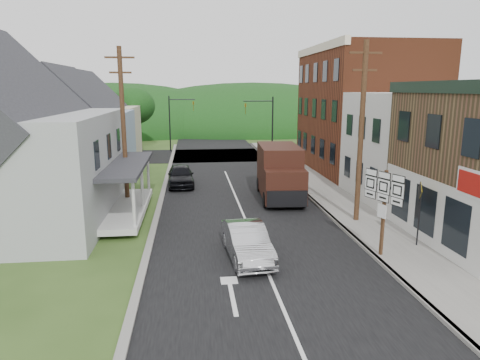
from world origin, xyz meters
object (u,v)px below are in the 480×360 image
object	(u,v)px
warning_sign	(420,205)
silver_sedan	(247,242)
delivery_van	(280,173)
route_sign_cluster	(383,201)
dark_sedan	(181,176)

from	to	relation	value
warning_sign	silver_sedan	bearing A→B (deg)	-159.95
delivery_van	warning_sign	bearing A→B (deg)	-61.62
silver_sedan	route_sign_cluster	size ratio (longest dim) A/B	1.22
dark_sedan	delivery_van	world-z (taller)	delivery_van
route_sign_cluster	delivery_van	bearing A→B (deg)	81.07
route_sign_cluster	warning_sign	size ratio (longest dim) A/B	1.24
silver_sedan	route_sign_cluster	distance (m)	5.65
route_sign_cluster	silver_sedan	bearing A→B (deg)	152.93
delivery_van	route_sign_cluster	bearing A→B (deg)	-74.19
silver_sedan	route_sign_cluster	xyz separation A→B (m)	(5.35, -0.58, 1.70)
dark_sedan	delivery_van	bearing A→B (deg)	-37.97
warning_sign	delivery_van	bearing A→B (deg)	132.37
dark_sedan	route_sign_cluster	world-z (taller)	route_sign_cluster
dark_sedan	route_sign_cluster	size ratio (longest dim) A/B	1.25
route_sign_cluster	warning_sign	distance (m)	2.24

